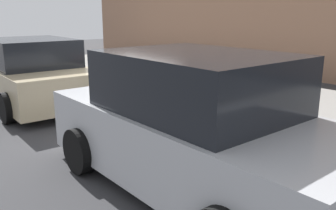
{
  "coord_description": "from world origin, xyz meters",
  "views": [
    {
      "loc": [
        -7.49,
        4.52,
        2.18
      ],
      "look_at": [
        -2.99,
        0.79,
        0.67
      ],
      "focal_mm": 38.49,
      "sensor_mm": 36.0,
      "label": 1
    }
  ],
  "objects": [
    {
      "name": "suitcase_black_4",
      "position": [
        -2.3,
        -0.48,
        0.52
      ],
      "size": [
        0.36,
        0.26,
        0.81
      ],
      "color": "black",
      "rests_on": "sidewalk_curb"
    },
    {
      "name": "suitcase_maroon_1",
      "position": [
        -3.65,
        -0.57,
        0.47
      ],
      "size": [
        0.44,
        0.22,
        0.96
      ],
      "color": "maroon",
      "rests_on": "sidewalk_curb"
    },
    {
      "name": "fire_hydrant",
      "position": [
        -0.06,
        -0.55,
        0.57
      ],
      "size": [
        0.39,
        0.21,
        0.83
      ],
      "color": "red",
      "rests_on": "sidewalk_curb"
    },
    {
      "name": "parked_car_silver_0",
      "position": [
        -4.45,
        1.56,
        0.8
      ],
      "size": [
        4.3,
        2.07,
        1.72
      ],
      "color": "#B2B5BA",
      "rests_on": "ground_plane"
    },
    {
      "name": "suitcase_silver_7",
      "position": [
        -1.0,
        -0.54,
        0.44
      ],
      "size": [
        0.41,
        0.21,
        0.81
      ],
      "color": "#9EA0A8",
      "rests_on": "sidewalk_curb"
    },
    {
      "name": "bollard_post",
      "position": [
        0.56,
        -0.4,
        0.54
      ],
      "size": [
        0.12,
        0.12,
        0.8
      ],
      "primitive_type": "cylinder",
      "color": "#333338",
      "rests_on": "sidewalk_curb"
    },
    {
      "name": "suitcase_red_2",
      "position": [
        -3.17,
        -0.53,
        0.43
      ],
      "size": [
        0.39,
        0.23,
        0.81
      ],
      "color": "red",
      "rests_on": "sidewalk_curb"
    },
    {
      "name": "suitcase_teal_5",
      "position": [
        -1.88,
        -0.57,
        0.48
      ],
      "size": [
        0.37,
        0.26,
        0.73
      ],
      "color": "#0F606B",
      "rests_on": "sidewalk_curb"
    },
    {
      "name": "ground_plane",
      "position": [
        0.0,
        0.0,
        0.0
      ],
      "size": [
        40.0,
        40.0,
        0.0
      ],
      "primitive_type": "plane",
      "color": "#333335"
    },
    {
      "name": "suitcase_olive_3",
      "position": [
        -2.73,
        -0.52,
        0.46
      ],
      "size": [
        0.37,
        0.25,
        0.93
      ],
      "color": "#59601E",
      "rests_on": "sidewalk_curb"
    },
    {
      "name": "suitcase_silver_0",
      "position": [
        -4.14,
        -0.55,
        0.51
      ],
      "size": [
        0.42,
        0.21,
        0.8
      ],
      "color": "#9EA0A8",
      "rests_on": "sidewalk_curb"
    },
    {
      "name": "parked_car_beige_1",
      "position": [
        1.22,
        1.56,
        0.74
      ],
      "size": [
        4.31,
        2.23,
        1.58
      ],
      "color": "tan",
      "rests_on": "ground_plane"
    },
    {
      "name": "suitcase_navy_6",
      "position": [
        -1.45,
        -0.58,
        0.5
      ],
      "size": [
        0.37,
        0.24,
        0.78
      ],
      "color": "navy",
      "rests_on": "sidewalk_curb"
    },
    {
      "name": "sidewalk_curb",
      "position": [
        0.0,
        -2.5,
        0.07
      ],
      "size": [
        18.0,
        5.0,
        0.14
      ],
      "primitive_type": "cube",
      "color": "gray",
      "rests_on": "ground_plane"
    }
  ]
}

